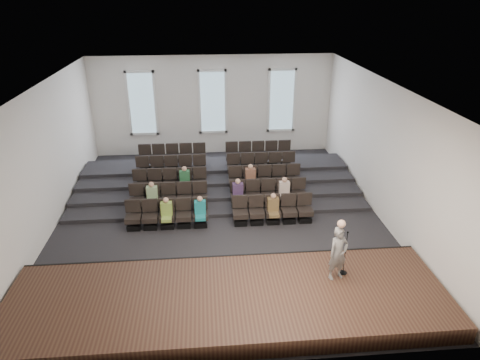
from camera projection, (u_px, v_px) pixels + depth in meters
name	position (u px, v px, depth m)	size (l,w,h in m)	color
ground	(220.00, 217.00, 16.24)	(14.00, 14.00, 0.00)	black
ceiling	(217.00, 85.00, 14.17)	(12.00, 14.00, 0.02)	white
wall_back	(213.00, 106.00, 21.58)	(12.00, 0.04, 5.00)	white
wall_front	(233.00, 277.00, 8.84)	(12.00, 0.04, 5.00)	white
wall_left	(44.00, 161.00, 14.73)	(0.04, 14.00, 5.00)	white
wall_right	(382.00, 150.00, 15.69)	(0.04, 14.00, 5.00)	white
stage	(228.00, 301.00, 11.51)	(11.80, 3.60, 0.50)	#432C1C
stage_lip	(225.00, 263.00, 13.11)	(11.80, 0.06, 0.52)	black
risers	(217.00, 178.00, 19.03)	(11.80, 4.80, 0.60)	black
seating_rows	(218.00, 184.00, 17.35)	(6.80, 4.70, 1.67)	black
windows	(213.00, 102.00, 21.43)	(8.44, 0.10, 3.24)	white
audience	(219.00, 194.00, 16.19)	(5.45, 2.64, 1.10)	#84A441
speaker	(338.00, 253.00, 11.73)	(0.58, 0.38, 1.59)	slate
mic_stand	(344.00, 261.00, 12.07)	(0.23, 0.23, 1.38)	black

